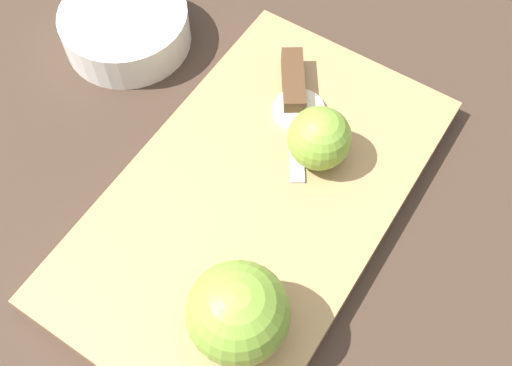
{
  "coord_description": "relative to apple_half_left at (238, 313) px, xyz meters",
  "views": [
    {
      "loc": [
        -0.24,
        -0.15,
        0.55
      ],
      "look_at": [
        0.0,
        0.0,
        0.04
      ],
      "focal_mm": 42.0,
      "sensor_mm": 36.0,
      "label": 1
    }
  ],
  "objects": [
    {
      "name": "cutting_board",
      "position": [
        0.12,
        0.06,
        -0.06
      ],
      "size": [
        0.44,
        0.26,
        0.02
      ],
      "color": "#A37A4C",
      "rests_on": "ground_plane"
    },
    {
      "name": "apple_half_left",
      "position": [
        0.0,
        0.0,
        0.0
      ],
      "size": [
        0.09,
        0.09,
        0.09
      ],
      "rotation": [
        0.0,
        0.0,
        4.29
      ],
      "color": "olive",
      "rests_on": "cutting_board"
    },
    {
      "name": "apple_half_right",
      "position": [
        0.19,
        0.03,
        -0.01
      ],
      "size": [
        0.06,
        0.06,
        0.06
      ],
      "rotation": [
        0.0,
        0.0,
        5.33
      ],
      "color": "olive",
      "rests_on": "cutting_board"
    },
    {
      "name": "bowl",
      "position": [
        0.23,
        0.31,
        -0.04
      ],
      "size": [
        0.15,
        0.15,
        0.05
      ],
      "color": "silver",
      "rests_on": "ground_plane"
    },
    {
      "name": "apple_slice",
      "position": [
        0.23,
        0.07,
        -0.04
      ],
      "size": [
        0.06,
        0.06,
        0.01
      ],
      "color": "beige",
      "rests_on": "cutting_board"
    },
    {
      "name": "knife",
      "position": [
        0.25,
        0.09,
        -0.03
      ],
      "size": [
        0.14,
        0.1,
        0.02
      ],
      "rotation": [
        0.0,
        0.0,
        -2.57
      ],
      "color": "silver",
      "rests_on": "cutting_board"
    },
    {
      "name": "ground_plane",
      "position": [
        0.12,
        0.06,
        -0.07
      ],
      "size": [
        4.0,
        4.0,
        0.0
      ],
      "primitive_type": "plane",
      "color": "#38281E"
    }
  ]
}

